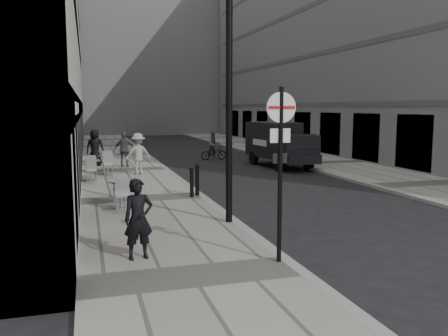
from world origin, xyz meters
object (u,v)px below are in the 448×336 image
Objects in this scene: cyclist at (214,149)px; walking_man at (138,219)px; panel_van at (279,142)px; sign_post at (280,151)px; lamppost at (229,79)px.

walking_man is at bearing -114.12° from cyclist.
walking_man is 0.32× the size of panel_van.
lamppost is (0.00, 3.38, 1.54)m from sign_post.
sign_post is 0.51× the size of lamppost.
panel_van is (6.19, 11.41, -2.51)m from lamppost.
walking_man is 0.24× the size of lamppost.
sign_post is (2.61, -0.95, 1.37)m from walking_man.
sign_post is 16.07m from panel_van.
cyclist is (3.75, 15.56, -3.16)m from lamppost.
lamppost is at bearing 91.10° from sign_post.
cyclist is (3.75, 18.95, -1.62)m from sign_post.
walking_man is at bearing 161.21° from sign_post.
sign_post is 3.72m from lamppost.
walking_man is 16.42m from panel_van.
sign_post reaches higher than panel_van.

